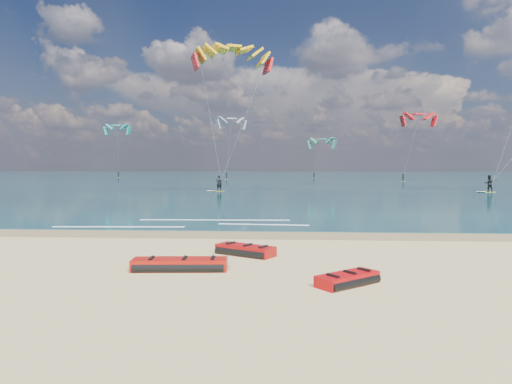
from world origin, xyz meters
TOP-DOWN VIEW (x-y plane):
  - ground at (0.00, 40.00)m, footprint 320.00×320.00m
  - wet_sand_strip at (0.00, 3.00)m, footprint 320.00×2.40m
  - sea at (0.00, 104.00)m, footprint 320.00×200.00m
  - packed_kite_left at (2.79, -3.87)m, footprint 3.06×1.32m
  - packed_kite_mid at (4.53, -1.49)m, footprint 2.53×2.09m
  - packed_kite_right at (7.52, -5.24)m, footprint 2.13×1.99m
  - kitesurfer_main at (-0.53, 32.48)m, footprint 9.50×8.93m
  - shoreline_foam at (1.21, 6.63)m, footprint 12.80×3.67m
  - distant_kites at (0.02, 80.06)m, footprint 69.84×24.92m

SIDE VIEW (x-z plane):
  - ground at x=0.00m, z-range 0.00..0.00m
  - packed_kite_left at x=2.79m, z-range -0.20..0.20m
  - packed_kite_mid at x=4.53m, z-range -0.20..0.20m
  - packed_kite_right at x=7.52m, z-range -0.18..0.18m
  - wet_sand_strip at x=0.00m, z-range 0.00..0.01m
  - sea at x=0.00m, z-range 0.00..0.04m
  - shoreline_foam at x=1.21m, z-range 0.04..0.05m
  - distant_kites at x=0.02m, z-range -0.47..12.30m
  - kitesurfer_main at x=-0.53m, z-range 0.33..16.98m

